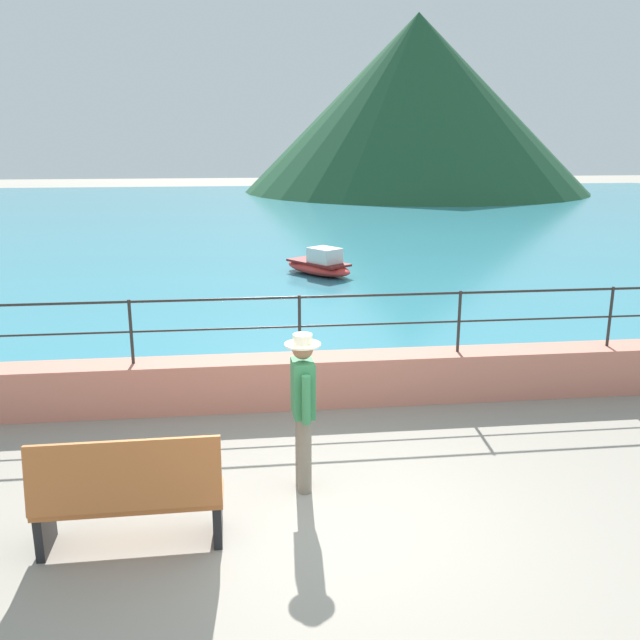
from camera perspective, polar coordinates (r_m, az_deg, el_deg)
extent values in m
plane|color=gray|center=(7.05, 0.79, -16.71)|extent=(120.00, 120.00, 0.00)
cube|color=tan|center=(9.77, -1.68, -5.07)|extent=(20.00, 0.56, 0.70)
cylinder|color=#282623|center=(9.61, -15.52, -0.96)|extent=(0.04, 0.04, 0.90)
cylinder|color=#282623|center=(9.52, -1.72, -0.55)|extent=(0.04, 0.04, 0.90)
cylinder|color=#282623|center=(9.98, 11.54, -0.12)|extent=(0.04, 0.04, 0.90)
cylinder|color=#282623|center=(10.92, 23.09, 0.26)|extent=(0.04, 0.04, 0.90)
cylinder|color=#282623|center=(9.42, -1.74, 1.91)|extent=(18.40, 0.04, 0.04)
cylinder|color=#282623|center=(9.52, -1.72, -0.55)|extent=(18.40, 0.03, 0.03)
cube|color=teal|center=(32.00, -5.37, 8.37)|extent=(64.00, 44.32, 0.06)
cone|color=#1E4C2D|center=(49.42, 8.02, 17.41)|extent=(23.75, 23.75, 11.75)
cube|color=#B76633|center=(6.78, -15.53, -14.20)|extent=(1.71, 0.54, 0.06)
cube|color=#B76633|center=(6.42, -16.01, -12.41)|extent=(1.70, 0.17, 0.64)
cube|color=black|center=(7.06, -21.99, -15.84)|extent=(0.09, 0.47, 0.43)
cube|color=black|center=(6.83, -8.54, -15.91)|extent=(0.09, 0.47, 0.43)
cylinder|color=slate|center=(7.56, -1.49, -10.65)|extent=(0.15, 0.15, 0.86)
cylinder|color=slate|center=(7.40, -1.30, -11.24)|extent=(0.15, 0.15, 0.86)
cube|color=#337F4C|center=(7.19, -1.44, -5.71)|extent=(0.24, 0.37, 0.60)
cylinder|color=#337F4C|center=(7.43, -1.69, -5.35)|extent=(0.09, 0.09, 0.52)
cylinder|color=#337F4C|center=(6.99, -1.16, -6.70)|extent=(0.09, 0.09, 0.52)
sphere|color=#9E7051|center=(7.05, -1.46, -2.44)|extent=(0.22, 0.22, 0.22)
cylinder|color=beige|center=(7.04, -1.46, -2.05)|extent=(0.38, 0.38, 0.02)
cylinder|color=beige|center=(7.02, -1.46, -1.59)|extent=(0.20, 0.20, 0.10)
ellipsoid|color=red|center=(18.76, -0.13, 4.38)|extent=(2.08, 2.39, 0.36)
cube|color=maroon|center=(18.73, -0.13, 4.83)|extent=(1.70, 1.94, 0.06)
cube|color=silver|center=(18.51, 0.39, 5.43)|extent=(0.98, 1.02, 0.40)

